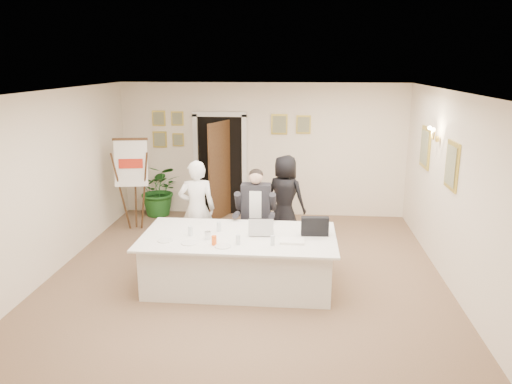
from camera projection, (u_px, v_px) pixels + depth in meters
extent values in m
plane|color=brown|center=(245.00, 281.00, 7.51)|extent=(7.00, 7.00, 0.00)
cube|color=white|center=(244.00, 92.00, 6.80)|extent=(6.00, 7.00, 0.02)
cube|color=white|center=(262.00, 150.00, 10.53)|extent=(6.00, 0.10, 2.80)
cube|color=white|center=(193.00, 307.00, 3.78)|extent=(6.00, 0.10, 2.80)
cube|color=white|center=(44.00, 187.00, 7.41)|extent=(0.10, 7.00, 2.80)
cube|color=white|center=(459.00, 196.00, 6.90)|extent=(0.10, 7.00, 2.80)
cube|color=black|center=(220.00, 166.00, 10.66)|extent=(0.92, 0.06, 2.10)
cube|color=white|center=(196.00, 166.00, 10.68)|extent=(0.10, 0.06, 2.20)
cube|color=white|center=(244.00, 167.00, 10.59)|extent=(0.10, 0.06, 2.20)
cube|color=#351C10|center=(220.00, 171.00, 10.26)|extent=(0.33, 0.81, 2.02)
cube|color=silver|center=(239.00, 261.00, 7.30)|extent=(2.62, 1.31, 0.75)
cube|color=silver|center=(239.00, 236.00, 7.20)|extent=(2.80, 1.49, 0.03)
cube|color=white|center=(130.00, 163.00, 9.41)|extent=(0.64, 0.28, 0.87)
imported|color=white|center=(197.00, 209.00, 8.29)|extent=(0.67, 0.50, 1.66)
imported|color=black|center=(285.00, 197.00, 9.19)|extent=(0.91, 0.78, 1.57)
imported|color=#1D561C|center=(160.00, 190.00, 10.63)|extent=(1.05, 0.92, 1.13)
cube|color=black|center=(315.00, 226.00, 7.17)|extent=(0.40, 0.13, 0.28)
cube|color=white|center=(292.00, 241.00, 6.92)|extent=(0.34, 0.24, 0.03)
cylinder|color=white|center=(165.00, 241.00, 6.97)|extent=(0.25, 0.25, 0.01)
cylinder|color=white|center=(189.00, 243.00, 6.88)|extent=(0.28, 0.28, 0.01)
cylinder|color=white|center=(223.00, 246.00, 6.76)|extent=(0.26, 0.26, 0.01)
cylinder|color=silver|center=(190.00, 231.00, 7.18)|extent=(0.08, 0.08, 0.14)
cylinder|color=silver|center=(238.00, 240.00, 6.83)|extent=(0.07, 0.07, 0.14)
cylinder|color=silver|center=(273.00, 241.00, 6.79)|extent=(0.06, 0.06, 0.14)
cylinder|color=silver|center=(219.00, 227.00, 7.36)|extent=(0.07, 0.07, 0.14)
cylinder|color=#FE5C15|center=(214.00, 240.00, 6.81)|extent=(0.08, 0.08, 0.13)
cylinder|color=silver|center=(208.00, 235.00, 7.04)|extent=(0.11, 0.11, 0.11)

